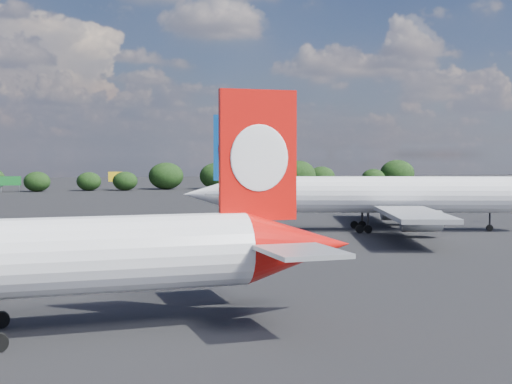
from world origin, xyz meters
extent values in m
plane|color=black|center=(0.00, 60.00, 0.00)|extent=(500.00, 500.00, 0.00)
cone|color=red|center=(17.89, 7.86, 4.64)|extent=(7.84, 5.34, 4.64)
cube|color=red|center=(15.12, 7.59, 10.59)|extent=(5.13, 0.96, 8.36)
ellipsoid|color=white|center=(15.15, 7.31, 10.42)|extent=(3.90, 0.56, 4.27)
ellipsoid|color=white|center=(15.09, 7.86, 10.42)|extent=(3.90, 0.56, 4.27)
cube|color=gray|center=(16.54, 2.59, 5.01)|extent=(4.70, 5.95, 0.28)
cube|color=gray|center=(15.55, 12.76, 5.01)|extent=(4.70, 5.95, 0.28)
cylinder|color=black|center=(-0.77, 8.83, 0.51)|extent=(1.06, 0.52, 1.02)
cylinder|color=white|center=(43.76, 55.71, 5.09)|extent=(38.73, 14.38, 5.09)
cone|color=white|center=(21.07, 61.43, 5.09)|extent=(9.14, 6.92, 5.09)
cube|color=#0D4998|center=(24.03, 60.69, 11.60)|extent=(5.55, 1.86, 9.16)
ellipsoid|color=red|center=(23.96, 60.39, 11.42)|extent=(4.19, 1.24, 4.68)
ellipsoid|color=red|center=(24.11, 60.98, 11.42)|extent=(4.19, 1.24, 4.68)
cube|color=gray|center=(21.68, 55.51, 5.49)|extent=(5.93, 7.04, 0.31)
cube|color=gray|center=(24.41, 66.36, 5.49)|extent=(5.93, 7.04, 0.31)
cube|color=gray|center=(42.50, 42.39, 3.46)|extent=(11.39, 21.35, 0.56)
cube|color=gray|center=(48.97, 68.04, 3.46)|extent=(11.39, 21.35, 0.56)
cylinder|color=gray|center=(45.72, 46.83, 2.14)|extent=(5.60, 3.91, 2.75)
cube|color=gray|center=(45.72, 46.83, 2.85)|extent=(2.25, 0.84, 1.22)
cylinder|color=gray|center=(49.70, 62.61, 2.14)|extent=(5.60, 3.91, 2.75)
cube|color=gray|center=(49.70, 62.61, 2.85)|extent=(2.25, 0.84, 1.22)
cylinder|color=black|center=(41.04, 53.25, 1.53)|extent=(0.35, 0.35, 2.54)
cylinder|color=black|center=(41.04, 53.25, 0.56)|extent=(1.20, 0.72, 1.12)
cylinder|color=black|center=(39.96, 53.52, 0.56)|extent=(1.20, 0.72, 1.12)
cylinder|color=black|center=(42.53, 59.17, 1.53)|extent=(0.35, 0.35, 2.54)
cylinder|color=black|center=(42.53, 59.17, 0.56)|extent=(1.20, 0.72, 1.12)
cylinder|color=black|center=(41.45, 59.44, 0.56)|extent=(1.20, 0.72, 1.12)
cylinder|color=black|center=(58.56, 51.98, 1.48)|extent=(0.30, 0.30, 2.54)
cylinder|color=black|center=(58.56, 51.98, 0.46)|extent=(0.97, 0.57, 0.92)
cube|color=#156C26|center=(-18.00, 176.00, 3.20)|extent=(6.00, 0.30, 2.60)
cylinder|color=gray|center=(-20.50, 176.00, 1.00)|extent=(0.20, 0.20, 2.00)
cylinder|color=gray|center=(-15.50, 176.00, 1.00)|extent=(0.20, 0.20, 2.00)
cube|color=yellow|center=(12.00, 182.00, 4.00)|extent=(5.00, 0.30, 3.00)
cylinder|color=gray|center=(12.00, 182.00, 1.25)|extent=(0.30, 0.30, 2.50)
ellipsoid|color=black|center=(-10.67, 176.15, 2.90)|extent=(7.54, 6.38, 5.80)
ellipsoid|color=black|center=(3.81, 178.73, 2.76)|extent=(7.17, 6.07, 5.52)
ellipsoid|color=black|center=(14.29, 177.46, 2.82)|extent=(7.33, 6.20, 5.64)
ellipsoid|color=black|center=(26.89, 182.08, 4.12)|extent=(10.72, 9.07, 8.25)
ellipsoid|color=black|center=(42.29, 180.16, 4.10)|extent=(10.67, 9.02, 8.20)
ellipsoid|color=black|center=(53.98, 179.08, 3.54)|extent=(9.21, 7.79, 7.08)
ellipsoid|color=black|center=(67.16, 176.39, 4.43)|extent=(11.51, 9.74, 8.86)
ellipsoid|color=black|center=(77.42, 183.62, 3.41)|extent=(8.87, 7.51, 6.82)
ellipsoid|color=black|center=(94.07, 180.49, 3.02)|extent=(7.85, 6.64, 6.04)
ellipsoid|color=black|center=(103.51, 182.87, 4.47)|extent=(11.63, 9.84, 8.95)
camera|label=1|loc=(4.77, -36.73, 10.62)|focal=50.00mm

